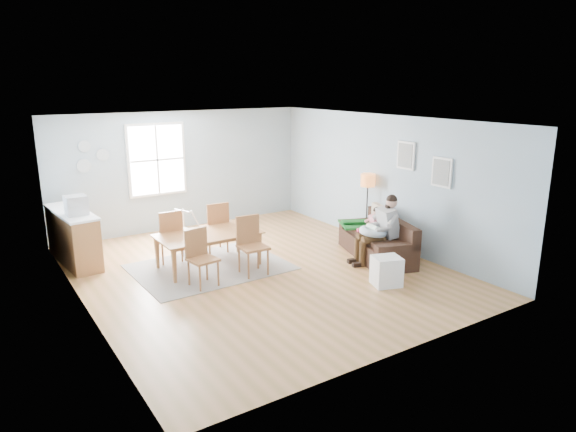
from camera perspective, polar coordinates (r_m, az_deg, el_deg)
room at (r=8.84m, az=-3.46°, el=8.74°), size 8.40×9.40×3.90m
window at (r=11.84m, az=-14.37°, el=6.07°), size 1.32×0.08×1.62m
pictures at (r=9.96m, az=14.79°, el=5.65°), size 0.05×1.34×0.74m
wall_plates at (r=11.46m, az=-21.11°, el=6.18°), size 0.67×0.02×0.66m
sofa at (r=10.19m, az=10.08°, el=-2.99°), size 1.39×2.10×0.78m
green_throw at (r=10.66m, az=8.30°, el=-0.88°), size 1.11×1.03×0.04m
beige_pillow at (r=10.59m, az=10.01°, el=0.09°), size 0.26×0.46×0.44m
father at (r=9.78m, az=10.23°, el=-1.24°), size 0.99×0.59×1.30m
nursing_pillow at (r=9.74m, az=9.42°, el=-1.73°), size 0.64×0.63×0.21m
infant at (r=9.75m, az=9.34°, el=-1.27°), size 0.15×0.35×0.13m
toddler at (r=10.21m, az=9.36°, el=-0.70°), size 0.51×0.33×0.75m
floor_lamp at (r=10.87m, az=8.85°, el=3.31°), size 0.30×0.30×1.47m
storage_cube at (r=8.83m, az=10.84°, el=-6.04°), size 0.55×0.52×0.50m
rug at (r=9.66m, az=-8.64°, el=-5.62°), size 2.75×2.12×0.01m
dining_table at (r=9.56m, az=-8.71°, el=-3.83°), size 1.86×1.04×0.65m
chair_sw at (r=8.71m, az=-9.76°, el=-4.14°), size 0.49×0.49×0.97m
chair_se at (r=9.14m, az=-4.17°, el=-2.75°), size 0.49×0.49×1.04m
chair_nw at (r=9.88m, az=-13.02°, el=-1.82°), size 0.47×0.47×1.02m
chair_ne at (r=10.24m, az=-7.99°, el=-0.88°), size 0.50×0.50×1.05m
counter at (r=10.46m, az=-22.76°, el=-2.12°), size 0.69×1.85×1.01m
monitor at (r=9.98m, az=-22.51°, el=1.12°), size 0.38×0.36×0.34m
baby_swing at (r=10.74m, az=-11.56°, el=-1.67°), size 1.01×1.02×0.80m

